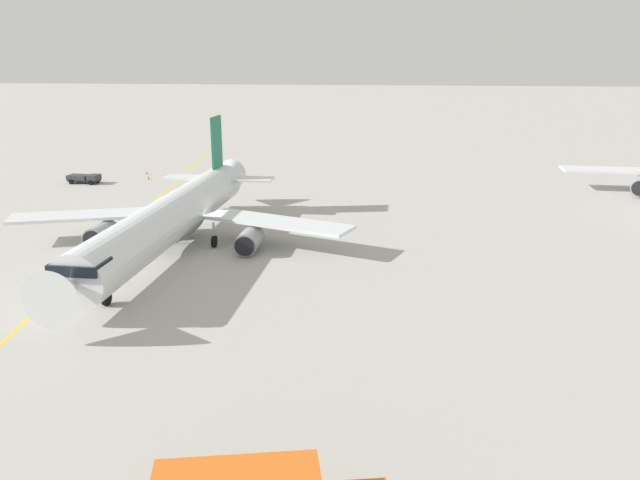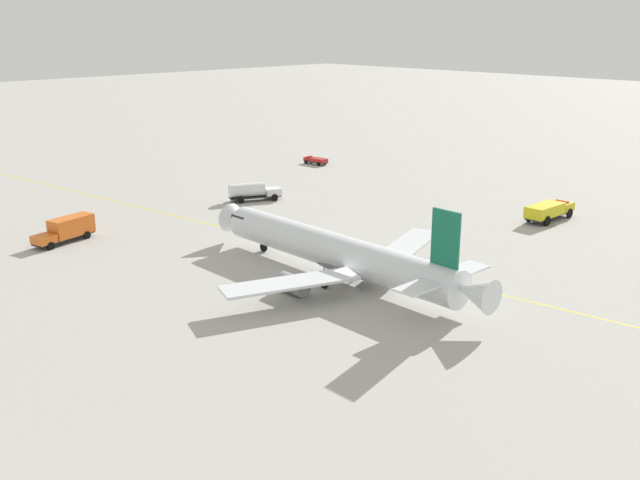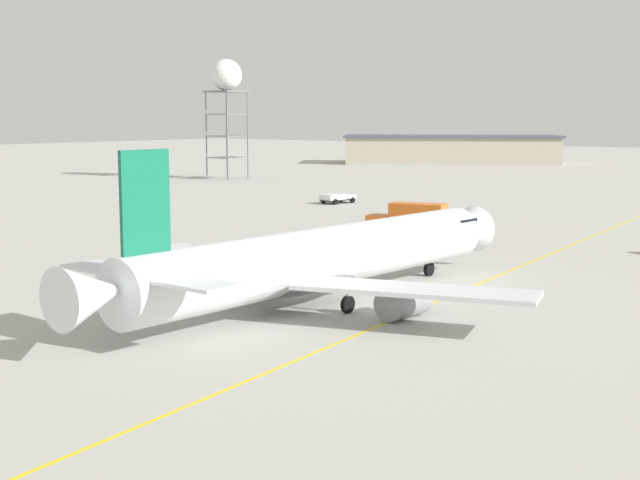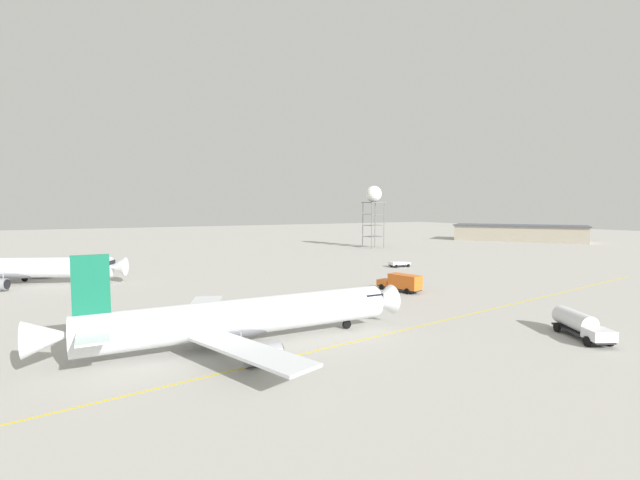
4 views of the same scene
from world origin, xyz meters
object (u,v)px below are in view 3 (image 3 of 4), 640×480
at_px(radar_tower, 226,81).
at_px(catering_truck_truck, 412,217).
at_px(airliner_main, 319,261).
at_px(pushback_tug_truck, 337,198).

bearing_deg(radar_tower, catering_truck_truck, -122.73).
bearing_deg(catering_truck_truck, airliner_main, 101.01).
bearing_deg(pushback_tug_truck, catering_truck_truck, -121.90).
bearing_deg(airliner_main, catering_truck_truck, 24.87).
relative_size(airliner_main, radar_tower, 1.75).
relative_size(airliner_main, pushback_tug_truck, 7.41).
relative_size(airliner_main, catering_truck_truck, 4.56).
bearing_deg(pushback_tug_truck, airliner_main, -136.82).
distance_m(catering_truck_truck, radar_tower, 86.64).
height_order(pushback_tug_truck, catering_truck_truck, catering_truck_truck).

